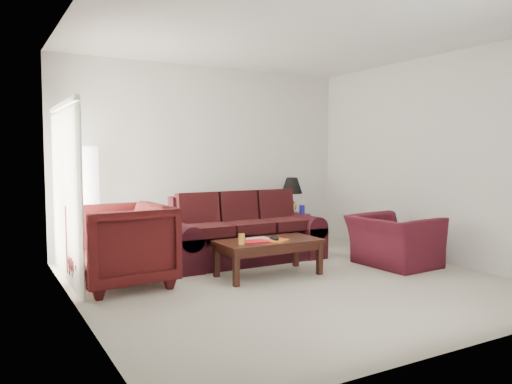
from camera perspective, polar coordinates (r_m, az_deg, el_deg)
floor at (r=6.31m, az=3.85°, el=-10.08°), size 5.00×5.00×0.00m
blinds at (r=6.49m, az=-21.04°, el=-0.28°), size 0.10×2.00×2.16m
sofa at (r=7.32m, az=-1.30°, el=-4.23°), size 2.36×1.08×0.96m
throw_pillow at (r=7.78m, az=-8.30°, el=-1.93°), size 0.43×0.29×0.41m
end_table at (r=8.78m, az=3.99°, el=-4.18°), size 0.50×0.50×0.53m
table_lamp at (r=8.79m, az=4.11°, el=-0.38°), size 0.41×0.41×0.62m
clock at (r=8.52m, az=3.92°, el=-2.12°), size 0.15×0.06×0.15m
blue_canister at (r=8.68m, az=5.28°, el=-2.01°), size 0.11×0.11×0.15m
picture_frame at (r=8.86m, az=2.48°, el=-1.85°), size 0.13×0.16×0.05m
floor_lamp at (r=7.47m, az=-18.35°, el=-1.39°), size 0.35×0.35×1.70m
armchair_left at (r=6.13m, az=-15.14°, el=-5.92°), size 1.15×1.12×0.99m
armchair_right at (r=7.30m, az=15.50°, el=-5.41°), size 1.01×1.14×0.71m
coffee_table at (r=6.50m, az=1.44°, el=-7.53°), size 1.49×1.16×0.47m
magazine_red at (r=6.30m, az=-0.12°, el=-5.66°), size 0.33×0.27×0.02m
magazine_white at (r=6.48m, az=0.32°, el=-5.39°), size 0.29×0.23×0.02m
magazine_orange at (r=6.37m, az=2.45°, el=-5.55°), size 0.35×0.34×0.02m
remote_a at (r=6.38m, az=2.08°, el=-5.36°), size 0.07×0.17×0.02m
remote_b at (r=6.48m, az=2.24°, el=-5.20°), size 0.12×0.19×0.02m
yellow_glass at (r=6.13m, az=-1.65°, el=-5.40°), size 0.09×0.09×0.13m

